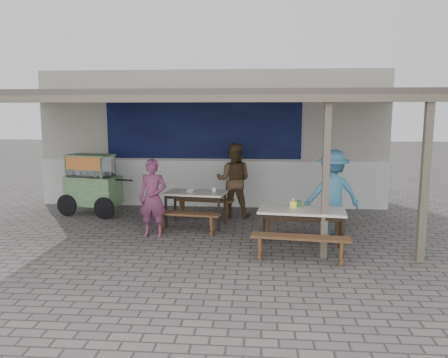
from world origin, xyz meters
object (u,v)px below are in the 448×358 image
bench_right_wall (302,223)px  vendor_cart (92,182)px  table_right (302,214)px  condiment_bowl (190,191)px  patron_wall_side (234,180)px  bench_left_wall (204,204)px  patron_street_side (153,198)px  condiment_jar (214,189)px  bench_left_street (187,219)px  tissue_box (293,204)px  patron_right_table (332,194)px  donation_box (297,204)px  table_left (196,196)px  bench_right_street (300,243)px

bench_right_wall → vendor_cart: bearing=166.4°
table_right → condiment_bowl: 2.69m
bench_right_wall → patron_wall_side: patron_wall_side is taller
table_right → condiment_bowl: size_ratio=8.07×
bench_right_wall → condiment_bowl: size_ratio=8.32×
bench_right_wall → patron_wall_side: (-1.42, 1.85, 0.52)m
bench_left_wall → condiment_bowl: bearing=-98.8°
patron_street_side → condiment_jar: size_ratio=15.61×
condiment_jar → bench_left_street: bearing=-122.6°
condiment_jar → tissue_box: bearing=-42.6°
bench_right_wall → patron_street_side: bearing=-174.5°
table_right → bench_right_wall: size_ratio=0.97×
patron_street_side → condiment_bowl: (0.61, 0.82, 0.00)m
bench_left_wall → table_right: size_ratio=0.88×
patron_street_side → tissue_box: 2.74m
bench_left_street → patron_right_table: 2.90m
bench_right_wall → donation_box: donation_box is taller
table_left → condiment_jar: bearing=14.6°
table_left → table_right: size_ratio=0.86×
bench_right_street → bench_right_wall: 1.28m
patron_right_table → condiment_bowl: (-2.88, 0.61, -0.09)m
patron_street_side → donation_box: (2.76, -0.49, 0.03)m
vendor_cart → patron_street_side: 2.56m
table_left → table_right: same height
bench_left_street → vendor_cart: bearing=155.5°
condiment_bowl → tissue_box: bearing=-33.5°
bench_right_wall → patron_right_table: size_ratio=0.94×
table_left → tissue_box: tissue_box is taller
bench_left_wall → condiment_jar: size_ratio=14.07×
patron_street_side → tissue_box: patron_street_side is taller
vendor_cart → donation_box: bearing=-12.4°
vendor_cart → patron_right_table: patron_right_table is taller
bench_right_street → patron_street_side: bearing=160.8°
patron_street_side → condiment_jar: patron_street_side is taller
vendor_cart → donation_box: 5.15m
table_right → tissue_box: (-0.14, 0.15, 0.13)m
bench_left_street → condiment_jar: bearing=64.6°
bench_right_wall → bench_left_wall: bearing=149.2°
bench_right_street → patron_right_table: patron_right_table is taller
table_right → patron_street_side: 2.91m
bench_left_wall → condiment_jar: 0.85m
table_left → vendor_cart: vendor_cart is taller
bench_left_wall → bench_right_wall: bearing=-30.3°
bench_right_street → patron_right_table: 1.80m
bench_right_wall → donation_box: size_ratio=10.21×
bench_right_street → condiment_bowl: size_ratio=8.32×
table_left → bench_left_street: (-0.09, -0.69, -0.34)m
bench_right_street → donation_box: donation_box is taller
table_right → bench_right_street: (-0.08, -0.64, -0.33)m
bench_left_street → patron_street_side: size_ratio=0.90×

